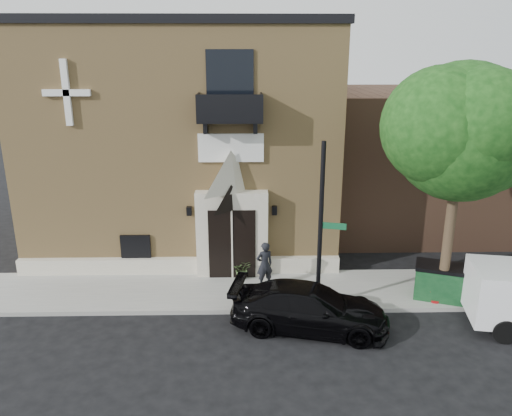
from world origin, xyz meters
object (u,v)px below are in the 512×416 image
Objects in this scene: fire_hydrant at (436,291)px; pedestrian_near at (265,265)px; black_sedan at (310,308)px; street_sign at (321,227)px; dumpster at (442,281)px.

fire_hydrant is 0.46× the size of pedestrian_near.
pedestrian_near is at bearing 38.31° from black_sedan.
street_sign reaches higher than fire_hydrant.
dumpster is at bearing 44.39° from fire_hydrant.
pedestrian_near is at bearing 152.59° from street_sign.
fire_hydrant is at bearing -115.49° from dumpster.
dumpster is 6.03m from pedestrian_near.
street_sign is 7.11× the size of fire_hydrant.
street_sign is 2.68× the size of dumpster.
pedestrian_near is (-1.28, 2.58, 0.29)m from black_sedan.
dumpster is (0.28, 0.28, 0.22)m from fire_hydrant.
black_sedan is 0.88× the size of street_sign.
pedestrian_near is (-1.70, 1.47, -1.92)m from street_sign.
pedestrian_near reaches higher than fire_hydrant.
black_sedan is 2.87× the size of pedestrian_near.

